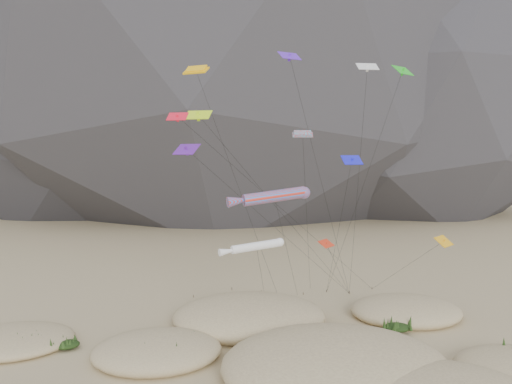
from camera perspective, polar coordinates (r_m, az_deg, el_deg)
The scene contains 8 objects.
dunes at distance 41.35m, azimuth 2.64°, elevation -18.94°, with size 52.13×35.07×4.29m.
dune_grass at distance 41.60m, azimuth 3.07°, elevation -18.67°, with size 43.29×29.49×1.56m.
kite_stakes at distance 62.14m, azimuth 3.49°, elevation -11.44°, with size 22.49×6.30×0.30m.
rainbow_tube_kite at distance 46.52m, azimuth 1.79°, elevation -0.53°, with size 9.55×13.92×14.04m.
white_tube_kite at distance 43.95m, azimuth -0.27°, elevation -6.28°, with size 6.34×15.76×9.60m.
orange_parafoil at distance 46.65m, azimuth -6.69°, elevation 13.20°, with size 10.92×12.98×25.10m.
multi_parafoil at distance 48.60m, azimuth 5.37°, elevation 6.22°, with size 5.24×14.29×19.39m.
delta_kites at distance 47.84m, azimuth 6.40°, elevation 6.15°, with size 27.62×21.38×26.68m.
Camera 1 is at (-7.82, -33.75, 17.17)m, focal length 35.00 mm.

